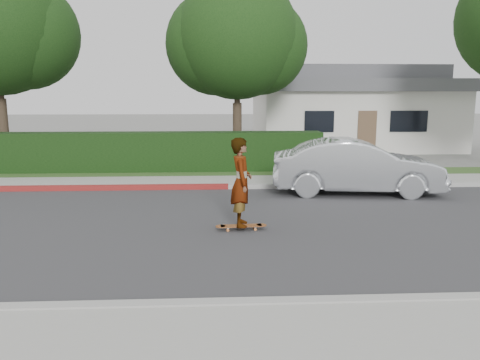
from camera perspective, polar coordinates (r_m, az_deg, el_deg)
The scene contains 14 objects.
ground at distance 10.35m, azimuth -6.43°, elevation -5.67°, with size 120.00×120.00×0.00m, color slate.
road at distance 10.35m, azimuth -6.43°, elevation -5.65°, with size 60.00×8.00×0.01m, color #2D2D30.
curb_near at distance 6.49m, azimuth -8.68°, elevation -15.07°, with size 60.00×0.20×0.15m, color #9E9E99.
sidewalk_near at distance 5.70m, azimuth -9.62°, elevation -19.09°, with size 60.00×1.60×0.12m, color gray.
curb_far at distance 14.31m, azimuth -5.46°, elevation -0.85°, with size 60.00×0.20×0.15m, color #9E9E99.
curb_red_section at distance 15.37m, azimuth -24.42°, elevation -0.95°, with size 12.00×0.21×0.15m, color maroon.
sidewalk_far at distance 15.20m, azimuth -5.31°, elevation -0.24°, with size 60.00×1.60×0.12m, color gray.
planting_strip at distance 16.77m, azimuth -5.09°, elevation 0.73°, with size 60.00×1.60×0.10m, color #2D4C1E.
hedge at distance 17.64m, azimuth -14.85°, elevation 3.19°, with size 15.00×1.00×1.50m, color black.
tree_center at distance 19.24m, azimuth -0.42°, elevation 16.51°, with size 5.66×4.84×7.44m.
house at distance 26.95m, azimuth 13.07°, elevation 8.51°, with size 10.60×8.60×4.30m.
skateboard at distance 9.98m, azimuth 0.15°, elevation -5.63°, with size 1.10×0.28×0.10m.
skateboarder at distance 9.77m, azimuth 0.15°, elevation -0.27°, with size 0.68×0.45×1.87m, color white.
car_silver at distance 13.95m, azimuth 13.99°, elevation 1.59°, with size 1.68×4.81×1.59m, color silver.
Camera 1 is at (0.65, -9.93, 2.85)m, focal length 35.00 mm.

